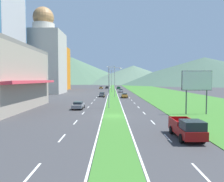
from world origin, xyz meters
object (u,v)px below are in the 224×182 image
object	(u,v)px
street_lamp_near	(111,84)
pickup_truck_0	(188,129)
street_lamp_far	(113,79)
billboard_roadside	(198,82)
car_3	(125,95)
street_lamp_mid	(114,79)
car_1	(119,88)
motorcycle_rider	(105,95)
car_5	(121,91)
car_6	(103,94)
car_2	(108,87)
car_4	(102,88)
car_0	(79,105)

from	to	relation	value
street_lamp_near	pickup_truck_0	world-z (taller)	street_lamp_near
street_lamp_far	billboard_roadside	xyz separation A→B (m)	(13.53, -63.20, -0.52)
billboard_roadside	car_3	xyz separation A→B (m)	(-9.70, 31.73, -4.45)
street_lamp_far	street_lamp_mid	bearing A→B (deg)	-88.89
car_1	pickup_truck_0	bearing A→B (deg)	1.73
pickup_truck_0	motorcycle_rider	distance (m)	46.88
street_lamp_far	car_3	world-z (taller)	street_lamp_far
street_lamp_near	pickup_truck_0	bearing A→B (deg)	-71.26
car_5	street_lamp_near	bearing A→B (deg)	-4.54
car_6	street_lamp_near	bearing A→B (deg)	-173.99
street_lamp_near	motorcycle_rider	xyz separation A→B (m)	(-2.18, 24.03, -3.96)
billboard_roadside	car_3	size ratio (longest dim) A/B	1.60
motorcycle_rider	street_lamp_far	bearing A→B (deg)	-4.58
billboard_roadside	car_1	world-z (taller)	billboard_roadside
car_3	car_2	bearing A→B (deg)	-173.91
car_3	motorcycle_rider	bearing A→B (deg)	-89.17
car_1	car_3	bearing A→B (deg)	-0.04
billboard_roadside	car_6	size ratio (longest dim) A/B	1.61
car_6	car_5	bearing A→B (deg)	-16.39
street_lamp_mid	car_3	size ratio (longest dim) A/B	2.29
billboard_roadside	car_4	distance (m)	97.20
billboard_roadside	car_0	world-z (taller)	billboard_roadside
street_lamp_near	car_0	bearing A→B (deg)	-169.10
car_1	motorcycle_rider	distance (m)	60.40
car_0	car_6	world-z (taller)	car_6
street_lamp_mid	car_1	distance (m)	56.60
car_2	car_5	distance (m)	37.11
street_lamp_far	car_6	world-z (taller)	street_lamp_far
car_3	car_6	bearing A→B (deg)	-119.60
car_6	motorcycle_rider	size ratio (longest dim) A/B	2.19
pickup_truck_0	car_2	bearing A→B (deg)	-174.76
street_lamp_near	car_5	distance (m)	52.72
street_lamp_far	car_0	bearing A→B (deg)	-96.52
motorcycle_rider	street_lamp_mid	bearing A→B (deg)	-39.07
street_lamp_far	car_4	size ratio (longest dim) A/B	2.33
car_3	street_lamp_far	bearing A→B (deg)	-173.06
billboard_roadside	car_4	world-z (taller)	billboard_roadside
street_lamp_near	car_5	world-z (taller)	street_lamp_near
street_lamp_far	billboard_roadside	world-z (taller)	street_lamp_far
street_lamp_mid	car_6	xyz separation A→B (m)	(-3.85, 0.38, -4.98)
car_5	motorcycle_rider	xyz separation A→B (m)	(-6.34, -28.38, 0.01)
street_lamp_near	billboard_roadside	distance (m)	15.83
car_4	car_6	distance (m)	59.29
street_lamp_far	pickup_truck_0	size ratio (longest dim) A/B	1.85
street_lamp_far	car_6	bearing A→B (deg)	-96.89
motorcycle_rider	car_1	bearing A→B (deg)	-6.08
street_lamp_near	car_0	world-z (taller)	street_lamp_near
street_lamp_near	car_3	size ratio (longest dim) A/B	1.84
street_lamp_near	car_5	size ratio (longest dim) A/B	1.92
pickup_truck_0	motorcycle_rider	size ratio (longest dim) A/B	2.70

